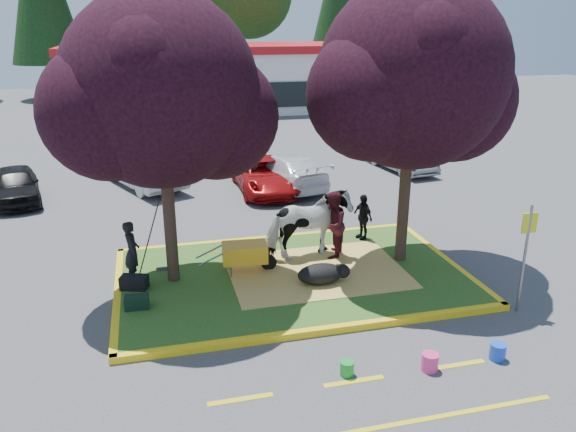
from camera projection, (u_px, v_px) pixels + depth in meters
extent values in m
plane|color=#424244|center=(293.00, 279.00, 13.60)|extent=(90.00, 90.00, 0.00)
cube|color=#285319|center=(293.00, 277.00, 13.57)|extent=(8.00, 5.00, 0.15)
cube|color=yellow|center=(325.00, 331.00, 11.21)|extent=(8.30, 0.16, 0.15)
cube|color=yellow|center=(270.00, 239.00, 15.93)|extent=(8.30, 0.16, 0.15)
cube|color=yellow|center=(118.00, 296.00, 12.62)|extent=(0.16, 5.30, 0.15)
cube|color=yellow|center=(445.00, 260.00, 14.52)|extent=(0.16, 5.30, 0.15)
cube|color=#EAC460|center=(316.00, 271.00, 13.69)|extent=(4.20, 3.00, 0.01)
cylinder|color=black|center=(169.00, 209.00, 12.68)|extent=(0.28, 0.28, 3.53)
sphere|color=black|center=(160.00, 90.00, 11.81)|extent=(4.20, 4.20, 4.20)
sphere|color=black|center=(215.00, 116.00, 12.47)|extent=(2.86, 2.86, 2.86)
sphere|color=black|center=(109.00, 112.00, 11.42)|extent=(2.86, 2.86, 2.86)
cylinder|color=black|center=(405.00, 190.00, 13.80)|extent=(0.28, 0.28, 3.70)
sphere|color=black|center=(413.00, 74.00, 12.88)|extent=(4.40, 4.40, 4.40)
sphere|color=black|center=(453.00, 100.00, 13.57)|extent=(2.99, 2.99, 2.99)
sphere|color=black|center=(372.00, 95.00, 12.48)|extent=(2.99, 2.99, 2.99)
cube|color=yellow|center=(240.00, 399.00, 9.29)|extent=(1.10, 0.12, 0.01)
cube|color=yellow|center=(354.00, 381.00, 9.75)|extent=(1.10, 0.12, 0.01)
cube|color=yellow|center=(457.00, 365.00, 10.22)|extent=(1.10, 0.12, 0.01)
cube|color=yellow|center=(381.00, 427.00, 8.66)|extent=(6.00, 0.10, 0.01)
cube|color=silver|center=(218.00, 80.00, 39.03)|extent=(20.00, 8.00, 4.00)
cube|color=#AC1218|center=(217.00, 48.00, 38.32)|extent=(20.40, 8.40, 0.50)
cube|color=black|center=(227.00, 96.00, 35.52)|extent=(19.00, 0.10, 1.60)
cylinder|color=black|center=(53.00, 74.00, 44.49)|extent=(0.44, 0.44, 3.92)
cylinder|color=black|center=(156.00, 75.00, 47.86)|extent=(0.44, 0.44, 3.08)
sphere|color=#143811|center=(151.00, 9.00, 46.12)|extent=(6.16, 6.16, 6.16)
cylinder|color=black|center=(250.00, 71.00, 48.71)|extent=(0.44, 0.44, 3.64)
cylinder|color=black|center=(335.00, 69.00, 51.05)|extent=(0.44, 0.44, 3.50)
cylinder|color=black|center=(421.00, 70.00, 52.04)|extent=(0.44, 0.44, 3.22)
sphere|color=#143811|center=(425.00, 6.00, 50.22)|extent=(6.44, 6.44, 6.44)
imported|color=silver|center=(308.00, 225.00, 14.20)|extent=(2.24, 1.29, 1.79)
ellipsoid|color=black|center=(321.00, 274.00, 12.99)|extent=(1.18, 0.77, 0.48)
imported|color=black|center=(132.00, 251.00, 12.97)|extent=(0.43, 0.58, 1.47)
imported|color=#43131B|center=(332.00, 225.00, 14.27)|extent=(0.99, 1.06, 1.75)
imported|color=black|center=(363.00, 217.00, 15.57)|extent=(0.51, 0.81, 1.28)
cylinder|color=black|center=(269.00, 262.00, 13.72)|extent=(0.39, 0.11, 0.39)
cylinder|color=slate|center=(231.00, 272.00, 13.30)|extent=(0.04, 0.04, 0.28)
cylinder|color=slate|center=(228.00, 264.00, 13.73)|extent=(0.04, 0.04, 0.28)
cube|color=#F1A31C|center=(245.00, 252.00, 13.48)|extent=(1.12, 0.73, 0.43)
cylinder|color=slate|center=(212.00, 259.00, 13.07)|extent=(0.70, 0.10, 0.35)
cylinder|color=slate|center=(210.00, 251.00, 13.50)|extent=(0.70, 0.10, 0.35)
cube|color=black|center=(134.00, 282.00, 12.76)|extent=(0.68, 0.50, 0.31)
cube|color=black|center=(137.00, 302.00, 11.90)|extent=(0.52, 0.33, 0.27)
cylinder|color=slate|center=(524.00, 260.00, 11.73)|extent=(0.06, 0.06, 2.41)
cube|color=yellow|center=(530.00, 223.00, 11.46)|extent=(0.34, 0.04, 0.43)
cylinder|color=green|center=(347.00, 368.00, 9.89)|extent=(0.27, 0.27, 0.27)
cylinder|color=#F83787|center=(430.00, 362.00, 10.02)|extent=(0.31, 0.31, 0.33)
cylinder|color=blue|center=(498.00, 352.00, 10.35)|extent=(0.32, 0.32, 0.32)
imported|color=black|center=(16.00, 185.00, 19.25)|extent=(2.11, 3.77, 1.21)
imported|color=#ABADB3|center=(142.00, 166.00, 21.07)|extent=(3.36, 4.86, 1.52)
imported|color=#9D0D0E|center=(265.00, 175.00, 20.50)|extent=(1.99, 4.31, 1.20)
imported|color=silver|center=(286.00, 170.00, 20.98)|extent=(2.73, 4.71, 1.28)
imported|color=slate|center=(401.00, 156.00, 23.32)|extent=(1.82, 3.89, 1.24)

